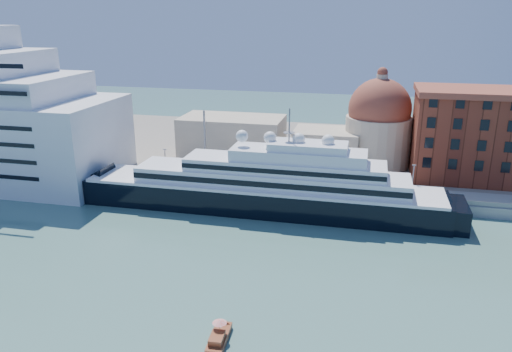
# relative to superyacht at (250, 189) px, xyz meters

# --- Properties ---
(ground) EXTENTS (400.00, 400.00, 0.00)m
(ground) POSITION_rel_superyacht_xyz_m (6.15, -23.00, -4.80)
(ground) COLOR #3A655E
(ground) RESTS_ON ground
(quay) EXTENTS (180.00, 10.00, 2.50)m
(quay) POSITION_rel_superyacht_xyz_m (6.15, 11.00, -3.55)
(quay) COLOR gray
(quay) RESTS_ON ground
(land) EXTENTS (260.00, 72.00, 2.00)m
(land) POSITION_rel_superyacht_xyz_m (6.15, 52.00, -3.80)
(land) COLOR slate
(land) RESTS_ON ground
(quay_fence) EXTENTS (180.00, 0.10, 1.20)m
(quay_fence) POSITION_rel_superyacht_xyz_m (6.15, 6.50, -1.70)
(quay_fence) COLOR slate
(quay_fence) RESTS_ON quay
(superyacht) EXTENTS (92.99, 12.89, 27.79)m
(superyacht) POSITION_rel_superyacht_xyz_m (0.00, 0.00, 0.00)
(superyacht) COLOR black
(superyacht) RESTS_ON ground
(service_barge) EXTENTS (14.01, 5.60, 3.08)m
(service_barge) POSITION_rel_superyacht_xyz_m (-31.08, -3.14, -3.91)
(service_barge) COLOR white
(service_barge) RESTS_ON ground
(water_taxi) EXTENTS (2.70, 6.99, 3.26)m
(water_taxi) POSITION_rel_superyacht_xyz_m (7.61, -48.99, -4.01)
(water_taxi) COLOR brown
(water_taxi) RESTS_ON ground
(warehouse) EXTENTS (43.00, 19.00, 23.25)m
(warehouse) POSITION_rel_superyacht_xyz_m (58.15, 29.00, 8.99)
(warehouse) COLOR brown
(warehouse) RESTS_ON land
(church) EXTENTS (66.00, 18.00, 25.50)m
(church) POSITION_rel_superyacht_xyz_m (12.54, 34.72, 6.11)
(church) COLOR beige
(church) RESTS_ON land
(lamp_posts) EXTENTS (120.80, 2.40, 18.00)m
(lamp_posts) POSITION_rel_superyacht_xyz_m (-6.52, 9.27, 5.04)
(lamp_posts) COLOR slate
(lamp_posts) RESTS_ON quay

